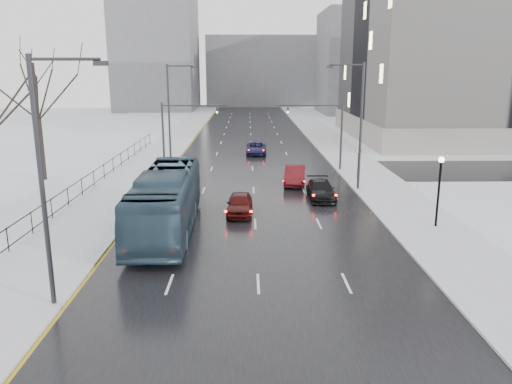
{
  "coord_description": "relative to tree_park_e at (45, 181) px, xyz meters",
  "views": [
    {
      "loc": [
        -0.44,
        1.15,
        9.42
      ],
      "look_at": [
        0.02,
        29.35,
        2.5
      ],
      "focal_mm": 35.0,
      "sensor_mm": 36.0,
      "label": 1
    }
  ],
  "objects": [
    {
      "name": "road",
      "position": [
        18.2,
        16.0,
        0.02
      ],
      "size": [
        16.0,
        150.0,
        0.04
      ],
      "primitive_type": "cube",
      "color": "black",
      "rests_on": "ground"
    },
    {
      "name": "cross_road",
      "position": [
        18.2,
        4.0,
        0.02
      ],
      "size": [
        130.0,
        10.0,
        0.04
      ],
      "primitive_type": "cube",
      "color": "black",
      "rests_on": "ground"
    },
    {
      "name": "sidewalk_left",
      "position": [
        7.7,
        16.0,
        0.08
      ],
      "size": [
        5.0,
        150.0,
        0.16
      ],
      "primitive_type": "cube",
      "color": "silver",
      "rests_on": "ground"
    },
    {
      "name": "sidewalk_right",
      "position": [
        28.7,
        16.0,
        0.08
      ],
      "size": [
        5.0,
        150.0,
        0.16
      ],
      "primitive_type": "cube",
      "color": "silver",
      "rests_on": "ground"
    },
    {
      "name": "park_strip",
      "position": [
        -1.8,
        16.0,
        0.06
      ],
      "size": [
        14.0,
        150.0,
        0.12
      ],
      "primitive_type": "cube",
      "color": "white",
      "rests_on": "ground"
    },
    {
      "name": "tree_park_e",
      "position": [
        0.0,
        0.0,
        0.0
      ],
      "size": [
        9.45,
        9.45,
        13.5
      ],
      "primitive_type": null,
      "color": "black",
      "rests_on": "ground"
    },
    {
      "name": "iron_fence",
      "position": [
        5.2,
        -14.0,
        0.91
      ],
      "size": [
        0.06,
        70.0,
        1.3
      ],
      "color": "black",
      "rests_on": "sidewalk_left"
    },
    {
      "name": "streetlight_r_mid",
      "position": [
        26.37,
        -4.0,
        5.62
      ],
      "size": [
        2.95,
        0.25,
        10.0
      ],
      "color": "#2D2D33",
      "rests_on": "ground"
    },
    {
      "name": "streetlight_l_near",
      "position": [
        10.03,
        -24.0,
        5.62
      ],
      "size": [
        2.95,
        0.25,
        10.0
      ],
      "color": "#2D2D33",
      "rests_on": "ground"
    },
    {
      "name": "streetlight_l_far",
      "position": [
        10.03,
        8.0,
        5.62
      ],
      "size": [
        2.95,
        0.25,
        10.0
      ],
      "color": "#2D2D33",
      "rests_on": "ground"
    },
    {
      "name": "lamppost_r_mid",
      "position": [
        29.2,
        -14.0,
        2.94
      ],
      "size": [
        0.36,
        0.36,
        4.28
      ],
      "color": "black",
      "rests_on": "sidewalk_right"
    },
    {
      "name": "mast_signal_right",
      "position": [
        25.53,
        4.0,
        4.11
      ],
      "size": [
        6.1,
        0.33,
        6.5
      ],
      "color": "#2D2D33",
      "rests_on": "ground"
    },
    {
      "name": "mast_signal_left",
      "position": [
        10.87,
        4.0,
        4.11
      ],
      "size": [
        6.1,
        0.33,
        6.5
      ],
      "color": "#2D2D33",
      "rests_on": "ground"
    },
    {
      "name": "no_uturn_sign",
      "position": [
        27.4,
        0.0,
        2.3
      ],
      "size": [
        0.6,
        0.06,
        2.7
      ],
      "color": "#2D2D33",
      "rests_on": "sidewalk_right"
    },
    {
      "name": "civic_building",
      "position": [
        53.2,
        28.0,
        11.21
      ],
      "size": [
        41.0,
        31.0,
        24.8
      ],
      "color": "gray",
      "rests_on": "ground"
    },
    {
      "name": "bldg_far_right",
      "position": [
        46.2,
        71.0,
        11.0
      ],
      "size": [
        24.0,
        20.0,
        22.0
      ],
      "primitive_type": "cube",
      "color": "slate",
      "rests_on": "ground"
    },
    {
      "name": "bldg_far_left",
      "position": [
        -3.8,
        81.0,
        14.0
      ],
      "size": [
        18.0,
        22.0,
        28.0
      ],
      "primitive_type": "cube",
      "color": "slate",
      "rests_on": "ground"
    },
    {
      "name": "bldg_far_center",
      "position": [
        22.2,
        96.0,
        9.0
      ],
      "size": [
        30.0,
        18.0,
        18.0
      ],
      "primitive_type": "cube",
      "color": "slate",
      "rests_on": "ground"
    },
    {
      "name": "bus",
      "position": [
        12.9,
        -14.2,
        1.86
      ],
      "size": [
        3.37,
        13.15,
        3.64
      ],
      "primitive_type": "imported",
      "rotation": [
        0.0,
        0.0,
        0.02
      ],
      "color": "#2D4657",
      "rests_on": "road"
    },
    {
      "name": "sedan_center_near",
      "position": [
        17.2,
        -10.8,
        0.75
      ],
      "size": [
        1.79,
        4.22,
        1.42
      ],
      "primitive_type": "imported",
      "rotation": [
        0.0,
        0.0,
        -0.03
      ],
      "color": "#410C0B",
      "rests_on": "road"
    },
    {
      "name": "sedan_right_near",
      "position": [
        21.7,
        -1.96,
        0.82
      ],
      "size": [
        2.24,
        4.9,
        1.56
      ],
      "primitive_type": "imported",
      "rotation": [
        0.0,
        0.0,
        -0.13
      ],
      "color": "#580F15",
      "rests_on": "road"
    },
    {
      "name": "sedan_right_cross",
      "position": [
        18.7,
        13.67,
        0.72
      ],
      "size": [
        2.3,
        4.89,
        1.35
      ],
      "primitive_type": "imported",
      "rotation": [
        0.0,
        0.0,
        -0.01
      ],
      "color": "#181747",
      "rests_on": "road"
    },
    {
      "name": "sedan_right_far",
      "position": [
        23.21,
        -6.81,
        0.72
      ],
      "size": [
        1.93,
        4.71,
        1.36
      ],
      "primitive_type": "imported",
      "rotation": [
        0.0,
        0.0,
        -0.0
      ],
      "color": "black",
      "rests_on": "road"
    }
  ]
}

